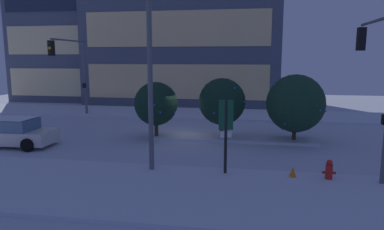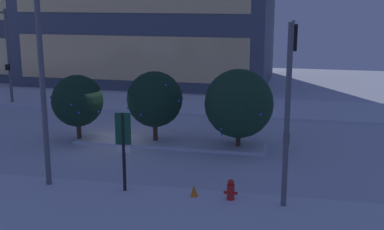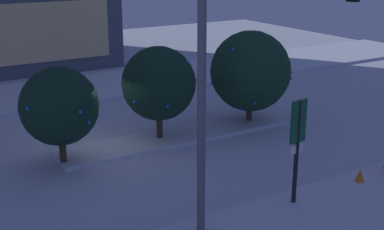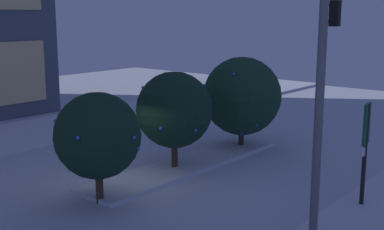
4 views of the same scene
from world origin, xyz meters
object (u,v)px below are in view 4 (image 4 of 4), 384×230
(decorated_tree_median, at_px, (98,136))
(decorated_tree_left_of_median, at_px, (242,96))
(street_lamp_arched, at_px, (287,28))
(decorated_tree_right_of_median, at_px, (174,110))
(parking_info_sign, at_px, (365,142))

(decorated_tree_median, relative_size, decorated_tree_left_of_median, 0.87)
(street_lamp_arched, distance_m, decorated_tree_right_of_median, 6.63)
(decorated_tree_median, bearing_deg, parking_info_sign, -53.71)
(street_lamp_arched, distance_m, decorated_tree_left_of_median, 8.77)
(street_lamp_arched, bearing_deg, decorated_tree_median, 14.82)
(decorated_tree_right_of_median, bearing_deg, parking_info_sign, -83.92)
(decorated_tree_median, xyz_separation_m, decorated_tree_right_of_median, (3.71, 0.41, 0.15))
(decorated_tree_left_of_median, bearing_deg, decorated_tree_right_of_median, 178.88)
(parking_info_sign, bearing_deg, decorated_tree_median, 29.37)
(decorated_tree_left_of_median, bearing_deg, street_lamp_arched, -139.05)
(parking_info_sign, height_order, decorated_tree_left_of_median, decorated_tree_left_of_median)
(parking_info_sign, xyz_separation_m, decorated_tree_left_of_median, (3.29, 6.30, 0.22))
(decorated_tree_median, bearing_deg, decorated_tree_left_of_median, 2.46)
(street_lamp_arched, height_order, decorated_tree_right_of_median, street_lamp_arched)
(street_lamp_arched, relative_size, decorated_tree_median, 2.39)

